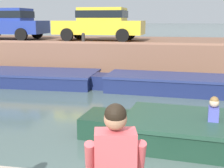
# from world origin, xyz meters

# --- Properties ---
(ground_plane) EXTENTS (400.00, 400.00, 0.00)m
(ground_plane) POSITION_xyz_m (0.00, 4.83, 0.00)
(ground_plane) COLOR #4C605B
(far_quay_wall) EXTENTS (60.00, 6.00, 1.48)m
(far_quay_wall) POSITION_xyz_m (0.00, 12.65, 0.74)
(far_quay_wall) COLOR brown
(far_quay_wall) RESTS_ON ground
(far_wall_coping) EXTENTS (60.00, 0.24, 0.08)m
(far_wall_coping) POSITION_xyz_m (0.00, 9.77, 1.52)
(far_wall_coping) COLOR #9F6C52
(far_wall_coping) RESTS_ON far_quay_wall
(boat_moored_west_navy) EXTENTS (6.31, 2.22, 0.51)m
(boat_moored_west_navy) POSITION_xyz_m (-4.09, 8.13, 0.25)
(boat_moored_west_navy) COLOR navy
(boat_moored_west_navy) RESTS_ON ground
(boat_moored_central_navy) EXTENTS (6.14, 2.07, 0.58)m
(boat_moored_central_navy) POSITION_xyz_m (1.14, 7.80, 0.29)
(boat_moored_central_navy) COLOR navy
(boat_moored_central_navy) RESTS_ON ground
(car_leftmost_blue) EXTENTS (3.94, 1.99, 1.54)m
(car_leftmost_blue) POSITION_xyz_m (-7.16, 11.75, 2.33)
(car_leftmost_blue) COLOR #233893
(car_leftmost_blue) RESTS_ON far_quay_wall
(car_left_inner_yellow) EXTENTS (4.31, 2.00, 1.54)m
(car_left_inner_yellow) POSITION_xyz_m (-2.33, 11.74, 2.33)
(car_left_inner_yellow) COLOR yellow
(car_left_inner_yellow) RESTS_ON far_quay_wall
(mooring_bollard_mid) EXTENTS (0.15, 0.15, 0.44)m
(mooring_bollard_mid) POSITION_xyz_m (-2.66, 9.90, 1.72)
(mooring_bollard_mid) COLOR #2D2B28
(mooring_bollard_mid) RESTS_ON far_quay_wall
(person_seated_right) EXTENTS (0.58, 0.59, 0.96)m
(person_seated_right) POSITION_xyz_m (0.64, -0.49, 1.20)
(person_seated_right) COLOR #282833
(person_seated_right) RESTS_ON near_quay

